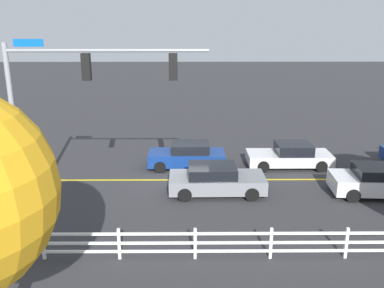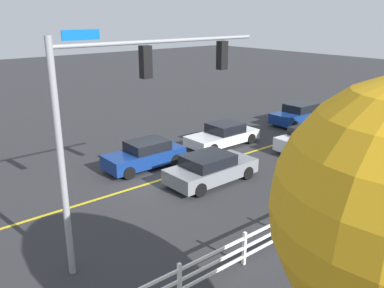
# 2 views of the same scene
# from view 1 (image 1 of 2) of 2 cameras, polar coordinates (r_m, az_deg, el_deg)

# --- Properties ---
(ground_plane) EXTENTS (120.00, 120.00, 0.00)m
(ground_plane) POSITION_cam_1_polar(r_m,az_deg,el_deg) (21.61, -0.93, -4.90)
(ground_plane) COLOR #2D2D30
(lane_center_stripe) EXTENTS (28.00, 0.16, 0.01)m
(lane_center_stripe) POSITION_cam_1_polar(r_m,az_deg,el_deg) (21.94, 9.61, -4.79)
(lane_center_stripe) COLOR gold
(lane_center_stripe) RESTS_ON ground_plane
(signal_assembly) EXTENTS (7.65, 0.38, 7.25)m
(signal_assembly) POSITION_cam_1_polar(r_m,az_deg,el_deg) (16.75, -16.28, 6.20)
(signal_assembly) COLOR gray
(signal_assembly) RESTS_ON ground_plane
(car_1) EXTENTS (4.61, 1.99, 1.34)m
(car_1) POSITION_cam_1_polar(r_m,az_deg,el_deg) (23.93, 13.18, -1.55)
(car_1) COLOR silver
(car_1) RESTS_ON ground_plane
(car_2) EXTENTS (4.50, 2.06, 1.39)m
(car_2) POSITION_cam_1_polar(r_m,az_deg,el_deg) (19.82, 3.26, -4.87)
(car_2) COLOR slate
(car_2) RESTS_ON ground_plane
(car_3) EXTENTS (4.74, 2.18, 1.42)m
(car_3) POSITION_cam_1_polar(r_m,az_deg,el_deg) (21.49, 24.34, -4.63)
(car_3) COLOR silver
(car_3) RESTS_ON ground_plane
(car_4) EXTENTS (4.18, 1.82, 1.43)m
(car_4) POSITION_cam_1_polar(r_m,az_deg,el_deg) (23.10, -0.62, -1.60)
(car_4) COLOR navy
(car_4) RESTS_ON ground_plane
(white_rail_fence) EXTENTS (26.10, 0.10, 1.15)m
(white_rail_fence) POSITION_cam_1_polar(r_m,az_deg,el_deg) (15.01, 10.67, -13.02)
(white_rail_fence) COLOR white
(white_rail_fence) RESTS_ON ground_plane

